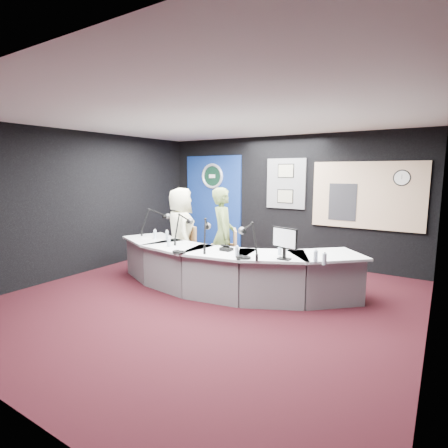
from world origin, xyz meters
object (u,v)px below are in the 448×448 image
Objects in this scene: broadcast_desk at (224,268)px; person_man at (181,232)px; person_woman at (223,235)px; armchair_left at (181,252)px; armchair_right at (223,253)px.

broadcast_desk is 1.34m from person_man.
person_man is 0.92m from person_woman.
armchair_left is at bearing 60.46° from person_woman.
armchair_left reaches higher than broadcast_desk.
person_man is at bearing 164.16° from broadcast_desk.
armchair_right is 0.61× the size of person_man.
armchair_left is 0.51× the size of person_man.
person_man reaches higher than armchair_left.
broadcast_desk is at bearing 17.26° from armchair_left.
broadcast_desk is 1.26m from armchair_left.
armchair_right is 0.60× the size of person_woman.
broadcast_desk is 2.64× the size of person_man.
broadcast_desk is at bearing 178.13° from person_woman.
armchair_left is 0.84× the size of armchair_right.
person_man is at bearing -118.08° from armchair_right.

